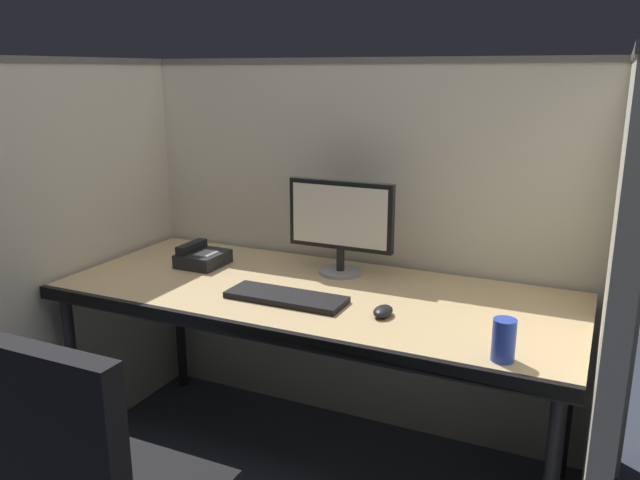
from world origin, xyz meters
TOP-DOWN VIEW (x-y plane):
  - cubicle_partition_rear at (0.00, 0.74)m, footprint 2.21×0.06m
  - cubicle_partition_left at (-0.99, 0.20)m, footprint 0.06×1.41m
  - cubicle_partition_right at (0.99, 0.20)m, footprint 0.06×1.41m
  - desk at (0.00, 0.29)m, footprint 1.90×0.80m
  - monitor_center at (0.01, 0.52)m, footprint 0.43×0.17m
  - keyboard_main at (-0.05, 0.16)m, footprint 0.43×0.15m
  - computer_mouse at (0.31, 0.17)m, footprint 0.06×0.10m
  - desk_phone at (-0.56, 0.39)m, footprint 0.17×0.19m
  - soda_can at (0.73, -0.01)m, footprint 0.07×0.07m

SIDE VIEW (x-z plane):
  - desk at x=0.00m, z-range 0.32..1.06m
  - keyboard_main at x=-0.05m, z-range 0.74..0.76m
  - computer_mouse at x=0.31m, z-range 0.74..0.77m
  - desk_phone at x=-0.56m, z-range 0.73..0.82m
  - cubicle_partition_rear at x=0.00m, z-range 0.00..1.58m
  - cubicle_partition_left at x=-0.99m, z-range 0.00..1.58m
  - cubicle_partition_right at x=0.99m, z-range 0.00..1.58m
  - soda_can at x=0.73m, z-range 0.74..0.86m
  - monitor_center at x=0.01m, z-range 0.77..1.14m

